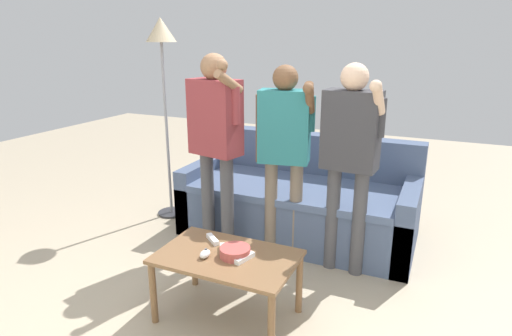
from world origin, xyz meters
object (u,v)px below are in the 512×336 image
object	(u,v)px
coffee_table	(227,264)
game_remote_wand_near	(245,258)
floor_lamp	(162,52)
game_remote_wand_far	(213,239)
snack_bowl	(235,252)
player_center	(285,141)
couch	(300,202)
game_remote_nunchuk	(205,254)
player_left	(215,133)
game_remote_wand_spare	(223,250)
player_right	(350,146)

from	to	relation	value
coffee_table	game_remote_wand_near	xyz separation A→B (m)	(0.13, -0.01, 0.08)
floor_lamp	game_remote_wand_near	xyz separation A→B (m)	(1.47, -1.30, -1.16)
floor_lamp	game_remote_wand_near	bearing A→B (deg)	-41.43
floor_lamp	game_remote_wand_far	world-z (taller)	floor_lamp
snack_bowl	game_remote_wand_far	world-z (taller)	snack_bowl
player_center	coffee_table	bearing A→B (deg)	-91.82
couch	snack_bowl	bearing A→B (deg)	-88.23
snack_bowl	game_remote_nunchuk	bearing A→B (deg)	-151.29
floor_lamp	player_left	world-z (taller)	floor_lamp
player_center	game_remote_wand_far	distance (m)	0.97
game_remote_wand_spare	game_remote_wand_far	bearing A→B (deg)	142.37
game_remote_wand_far	player_left	bearing A→B (deg)	116.71
couch	coffee_table	distance (m)	1.41
couch	player_center	size ratio (longest dim) A/B	1.31
floor_lamp	game_remote_wand_near	size ratio (longest dim) A/B	12.33
game_remote_nunchuk	game_remote_wand_near	bearing A→B (deg)	15.94
floor_lamp	game_remote_wand_far	xyz separation A→B (m)	(1.17, -1.16, -1.16)
game_remote_wand_far	couch	bearing A→B (deg)	81.69
snack_bowl	game_remote_wand_far	size ratio (longest dim) A/B	1.39
couch	game_remote_wand_near	distance (m)	1.43
couch	floor_lamp	distance (m)	1.89
couch	snack_bowl	size ratio (longest dim) A/B	10.70
game_remote_wand_near	game_remote_wand_spare	world-z (taller)	same
game_remote_nunchuk	player_center	bearing A→B (deg)	82.11
coffee_table	floor_lamp	size ratio (longest dim) A/B	0.45
game_remote_nunchuk	player_left	distance (m)	1.09
coffee_table	game_remote_wand_far	distance (m)	0.23
couch	game_remote_wand_near	xyz separation A→B (m)	(0.12, -1.42, 0.16)
player_left	player_right	size ratio (longest dim) A/B	1.03
couch	game_remote_nunchuk	world-z (taller)	couch
player_center	snack_bowl	bearing A→B (deg)	-88.47
snack_bowl	game_remote_wand_far	xyz separation A→B (m)	(-0.23, 0.12, -0.01)
floor_lamp	player_left	bearing A→B (deg)	-31.48
player_left	player_center	distance (m)	0.55
player_right	snack_bowl	bearing A→B (deg)	-118.80
floor_lamp	player_left	xyz separation A→B (m)	(0.84, -0.52, -0.59)
game_remote_wand_near	game_remote_wand_spare	distance (m)	0.18
couch	game_remote_nunchuk	size ratio (longest dim) A/B	23.30
game_remote_wand_far	floor_lamp	bearing A→B (deg)	135.20
couch	floor_lamp	size ratio (longest dim) A/B	1.06
game_remote_nunchuk	game_remote_wand_far	bearing A→B (deg)	107.71
coffee_table	game_remote_wand_spare	distance (m)	0.09
snack_bowl	game_remote_wand_near	bearing A→B (deg)	-15.18
game_remote_wand_spare	player_left	bearing A→B (deg)	121.53
player_center	player_right	size ratio (longest dim) A/B	0.98
player_left	player_center	bearing A→B (deg)	15.51
snack_bowl	player_center	xyz separation A→B (m)	(-0.02, 0.91, 0.51)
couch	game_remote_wand_far	size ratio (longest dim) A/B	14.89
player_center	game_remote_wand_far	world-z (taller)	player_center
coffee_table	game_remote_wand_far	size ratio (longest dim) A/B	6.32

